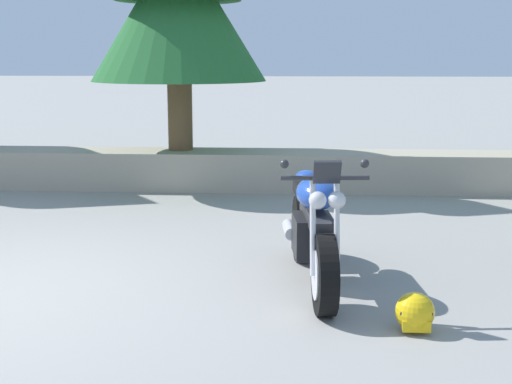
% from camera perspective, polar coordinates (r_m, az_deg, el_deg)
% --- Properties ---
extents(stone_wall, '(36.00, 0.80, 0.55)m').
position_cam_1_polar(stone_wall, '(10.65, -10.90, 1.85)').
color(stone_wall, '#A89E89').
rests_on(stone_wall, ground).
extents(motorcycle_blue_centre, '(0.68, 2.07, 1.18)m').
position_cam_1_polar(motorcycle_blue_centre, '(5.98, 4.65, -3.01)').
color(motorcycle_blue_centre, black).
rests_on(motorcycle_blue_centre, ground).
extents(rider_helmet, '(0.28, 0.28, 0.28)m').
position_cam_1_polar(rider_helmet, '(5.20, 12.65, -9.43)').
color(rider_helmet, yellow).
rests_on(rider_helmet, ground).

